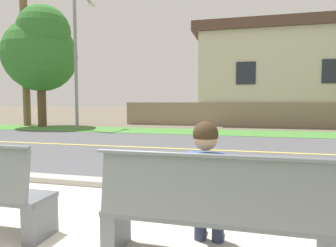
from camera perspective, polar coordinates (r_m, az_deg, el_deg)
name	(u,v)px	position (r m, az deg, el deg)	size (l,w,h in m)	color
ground_plane	(195,143)	(10.30, 5.19, -3.73)	(140.00, 140.00, 0.00)	#665B4C
sidewalk_pavement	(76,245)	(3.26, -17.52, -21.68)	(44.00, 3.60, 0.01)	beige
curb_edge	(141,186)	(4.90, -5.25, -11.98)	(44.00, 0.30, 0.11)	#ADA89E
street_asphalt	(187,149)	(8.84, 3.69, -5.02)	(52.00, 8.00, 0.01)	#515156
road_centre_line	(187,149)	(8.84, 3.69, -4.98)	(48.00, 0.14, 0.01)	#E0CC4C
far_verge_grass	(207,132)	(13.92, 7.52, -1.66)	(48.00, 2.80, 0.02)	#478438
bench_right	(214,214)	(2.63, 9.04, -17.07)	(2.01, 0.48, 1.01)	slate
seated_person_blue	(206,184)	(2.74, 7.47, -11.54)	(0.52, 0.68, 1.25)	#333D56
streetlamp	(78,50)	(16.03, -17.20, 13.53)	(0.24, 2.10, 7.12)	gray
shade_tree_far_left	(41,50)	(18.41, -23.48, 13.07)	(4.08, 4.08, 6.73)	brown
palm_tree_tall	(24,0)	(21.46, -26.22, 20.85)	(2.09, 1.98, 9.70)	brown
garden_wall	(231,114)	(17.66, 12.16, 1.77)	(13.00, 0.36, 1.40)	gray
house_across_street	(280,76)	(21.06, 21.07, 8.64)	(10.92, 6.91, 6.22)	beige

